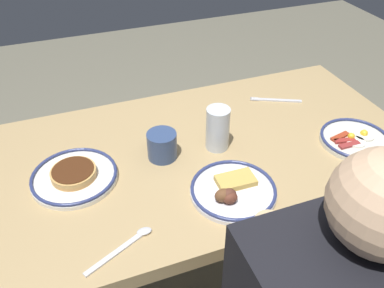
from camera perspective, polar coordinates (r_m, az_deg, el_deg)
ground_plane at (r=1.89m, az=2.24°, el=-18.55°), size 6.00×6.00×0.00m
dining_table at (r=1.41m, az=2.85°, el=-4.22°), size 1.40×0.78×0.75m
plate_near_main at (r=1.26m, az=-16.55°, el=-4.37°), size 0.26×0.26×0.04m
plate_center_pancakes at (r=1.46m, az=22.38°, el=0.63°), size 0.24×0.24×0.04m
plate_far_companion at (r=1.17m, az=5.86°, el=-6.60°), size 0.25×0.25×0.05m
coffee_mug at (r=1.27m, az=-4.38°, el=-0.10°), size 0.10×0.13×0.09m
drinking_glass at (r=1.30m, az=3.68°, el=1.97°), size 0.08×0.08×0.15m
fork_near at (r=1.61m, az=11.88°, el=6.19°), size 0.19×0.10×0.01m
tea_spoon at (r=1.06m, az=-9.15°, el=-13.91°), size 0.19×0.10×0.01m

